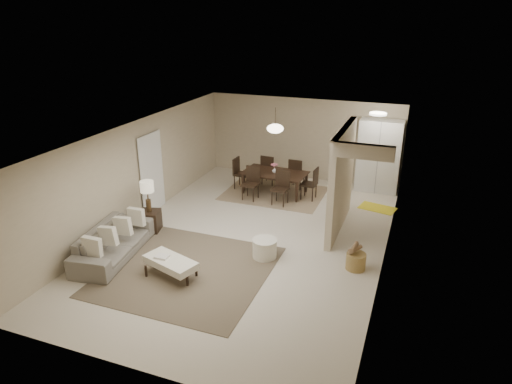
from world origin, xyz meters
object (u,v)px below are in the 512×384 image
at_px(ottoman_bench, 170,263).
at_px(wicker_basket, 356,261).
at_px(dining_table, 274,183).
at_px(side_table, 150,221).
at_px(round_pouf, 265,249).
at_px(pantry_cabinet, 379,156).
at_px(sofa, 113,242).

distance_m(ottoman_bench, wicker_basket, 3.74).
height_order(wicker_basket, dining_table, dining_table).
relative_size(side_table, round_pouf, 0.94).
bearing_deg(round_pouf, wicker_basket, 6.25).
relative_size(pantry_cabinet, ottoman_bench, 1.74).
relative_size(round_pouf, dining_table, 0.30).
bearing_deg(ottoman_bench, wicker_basket, 43.12).
xyz_separation_m(ottoman_bench, wicker_basket, (3.38, 1.58, -0.15)).
xyz_separation_m(wicker_basket, dining_table, (-2.87, 3.37, 0.15)).
relative_size(wicker_basket, dining_table, 0.22).
bearing_deg(round_pouf, ottoman_bench, -137.09).
height_order(ottoman_bench, round_pouf, round_pouf).
relative_size(ottoman_bench, wicker_basket, 2.99).
height_order(sofa, side_table, sofa).
xyz_separation_m(ottoman_bench, dining_table, (0.51, 4.95, 0.00)).
bearing_deg(sofa, round_pouf, -78.97).
distance_m(wicker_basket, dining_table, 4.43).
height_order(sofa, wicker_basket, sofa).
distance_m(pantry_cabinet, round_pouf, 5.24).
xyz_separation_m(side_table, round_pouf, (3.00, -0.25, -0.04)).
distance_m(pantry_cabinet, ottoman_bench, 7.07).
bearing_deg(wicker_basket, side_table, 179.45).
height_order(pantry_cabinet, ottoman_bench, pantry_cabinet).
distance_m(round_pouf, dining_table, 3.71).
bearing_deg(wicker_basket, pantry_cabinet, 91.84).
height_order(side_table, dining_table, dining_table).
relative_size(sofa, ottoman_bench, 1.85).
bearing_deg(round_pouf, dining_table, 105.21).
xyz_separation_m(pantry_cabinet, side_table, (-4.75, -4.61, -0.80)).
bearing_deg(ottoman_bench, side_table, 150.97).
bearing_deg(sofa, wicker_basket, -83.86).
bearing_deg(side_table, round_pouf, -4.86).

